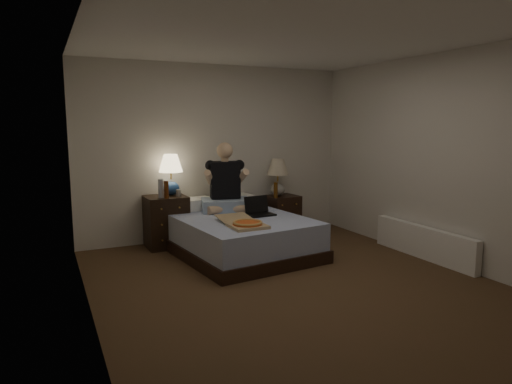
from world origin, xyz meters
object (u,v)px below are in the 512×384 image
lamp_right (278,177)px  laptop (261,206)px  bed (238,235)px  beer_bottle_left (166,190)px  nightstand_right (282,214)px  person (225,177)px  radiator (424,242)px  soda_can (178,193)px  beer_bottle_right (276,190)px  water_bottle (161,188)px  lamp_left (171,175)px  pizza_box (248,224)px  nightstand_left (166,221)px

lamp_right → laptop: bearing=-129.8°
bed → laptop: (0.30, -0.08, 0.36)m
beer_bottle_left → laptop: 1.26m
nightstand_right → person: size_ratio=0.63×
person → radiator: 2.69m
lamp_right → soda_can: bearing=-175.0°
beer_bottle_left → beer_bottle_right: beer_bottle_left is taller
laptop → radiator: bearing=-38.4°
nightstand_right → soda_can: size_ratio=5.82×
water_bottle → radiator: 3.42m
bed → soda_can: size_ratio=19.40×
lamp_left → radiator: size_ratio=0.35×
pizza_box → beer_bottle_left: bearing=119.0°
nightstand_left → bed: bearing=-44.1°
person → laptop: (0.29, -0.51, -0.35)m
lamp_left → laptop: bearing=-41.3°
lamp_left → beer_bottle_right: (1.51, -0.18, -0.28)m
person → laptop: person is taller
bed → lamp_right: lamp_right is taller
nightstand_right → water_bottle: (-1.88, -0.10, 0.53)m
lamp_left → water_bottle: bearing=-138.4°
nightstand_right → beer_bottle_left: size_ratio=2.53×
lamp_right → water_bottle: bearing=-176.0°
bed → nightstand_left: nightstand_left is taller
bed → lamp_right: bearing=30.2°
lamp_left → beer_bottle_right: size_ratio=2.43×
person → beer_bottle_left: bearing=-172.3°
soda_can → laptop: 1.13m
soda_can → person: size_ratio=0.11×
laptop → person: bearing=114.0°
soda_can → radiator: soda_can is taller
person → soda_can: bearing=-179.5°
lamp_right → laptop: lamp_right is taller
bed → lamp_right: 1.36m
nightstand_left → radiator: 3.36m
beer_bottle_left → radiator: size_ratio=0.14×
nightstand_right → laptop: size_ratio=1.71×
lamp_left → pizza_box: (0.52, -1.39, -0.45)m
lamp_right → laptop: 1.08m
water_bottle → beer_bottle_left: bearing=-52.8°
water_bottle → soda_can: (0.23, -0.01, -0.07)m
water_bottle → pizza_box: water_bottle is taller
nightstand_right → lamp_right: lamp_right is taller
radiator → bed: bearing=149.2°
soda_can → beer_bottle_right: bearing=-0.4°
lamp_left → pizza_box: bearing=-69.6°
pizza_box → water_bottle: bearing=119.6°
nightstand_left → radiator: size_ratio=0.44×
lamp_left → beer_bottle_right: bearing=-7.0°
lamp_right → beer_bottle_left: lamp_right is taller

